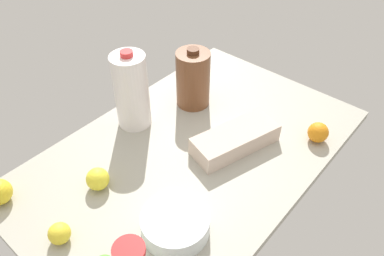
# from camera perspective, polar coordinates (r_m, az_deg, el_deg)

# --- Properties ---
(countertop) EXTENTS (1.20, 0.76, 0.03)m
(countertop) POSITION_cam_1_polar(r_m,az_deg,el_deg) (1.30, 0.00, -3.82)
(countertop) COLOR #A5A294
(countertop) RESTS_ON ground
(chocolate_milk_jug) EXTENTS (0.13, 0.13, 0.24)m
(chocolate_milk_jug) POSITION_cam_1_polar(r_m,az_deg,el_deg) (1.42, 0.15, 7.53)
(chocolate_milk_jug) COLOR brown
(chocolate_milk_jug) RESTS_ON countertop
(egg_carton) EXTENTS (0.32, 0.20, 0.07)m
(egg_carton) POSITION_cam_1_polar(r_m,az_deg,el_deg) (1.28, 6.60, -1.76)
(egg_carton) COLOR beige
(egg_carton) RESTS_ON countertop
(mixing_bowl) EXTENTS (0.19, 0.19, 0.06)m
(mixing_bowl) POSITION_cam_1_polar(r_m,az_deg,el_deg) (1.06, -2.56, -14.37)
(mixing_bowl) COLOR silver
(mixing_bowl) RESTS_ON countertop
(milk_jug) EXTENTS (0.12, 0.12, 0.30)m
(milk_jug) POSITION_cam_1_polar(r_m,az_deg,el_deg) (1.32, -9.22, 5.58)
(milk_jug) COLOR white
(milk_jug) RESTS_ON countertop
(orange_near_front) EXTENTS (0.07, 0.07, 0.07)m
(orange_near_front) POSITION_cam_1_polar(r_m,az_deg,el_deg) (1.37, 18.66, -0.64)
(orange_near_front) COLOR orange
(orange_near_front) RESTS_ON countertop
(lemon_beside_bowl) EXTENTS (0.06, 0.06, 0.06)m
(lemon_beside_bowl) POSITION_cam_1_polar(r_m,az_deg,el_deg) (1.10, -19.55, -14.89)
(lemon_beside_bowl) COLOR yellow
(lemon_beside_bowl) RESTS_ON countertop
(lemon_loose) EXTENTS (0.07, 0.07, 0.07)m
(lemon_loose) POSITION_cam_1_polar(r_m,az_deg,el_deg) (1.18, -14.18, -7.54)
(lemon_loose) COLOR yellow
(lemon_loose) RESTS_ON countertop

